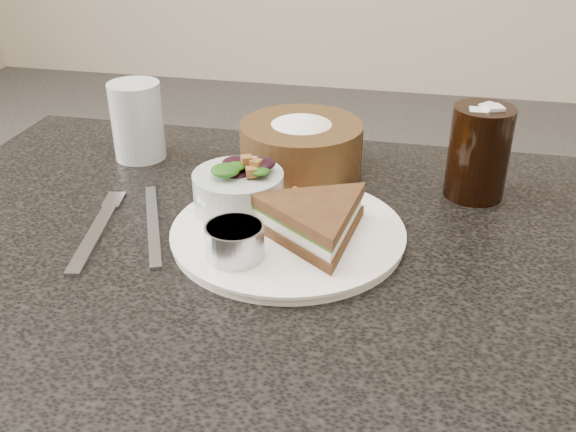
# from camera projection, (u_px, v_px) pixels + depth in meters

# --- Properties ---
(dinner_plate) EXTENTS (0.28, 0.28, 0.01)m
(dinner_plate) POSITION_uv_depth(u_px,v_px,m) (288.00, 233.00, 0.78)
(dinner_plate) COLOR white
(dinner_plate) RESTS_ON dining_table
(sandwich) EXTENTS (0.24, 0.24, 0.05)m
(sandwich) POSITION_uv_depth(u_px,v_px,m) (314.00, 221.00, 0.75)
(sandwich) COLOR #4C2F17
(sandwich) RESTS_ON dinner_plate
(salad_bowl) EXTENTS (0.15, 0.15, 0.07)m
(salad_bowl) POSITION_uv_depth(u_px,v_px,m) (238.00, 184.00, 0.81)
(salad_bowl) COLOR #A5AFA9
(salad_bowl) RESTS_ON dinner_plate
(dressing_ramekin) EXTENTS (0.09, 0.09, 0.04)m
(dressing_ramekin) POSITION_uv_depth(u_px,v_px,m) (235.00, 242.00, 0.71)
(dressing_ramekin) COLOR #A4A7B0
(dressing_ramekin) RESTS_ON dinner_plate
(orange_wedge) EXTENTS (0.10, 0.10, 0.03)m
(orange_wedge) POSITION_uv_depth(u_px,v_px,m) (295.00, 196.00, 0.82)
(orange_wedge) COLOR #F35D0C
(orange_wedge) RESTS_ON dinner_plate
(fork) EXTENTS (0.05, 0.18, 0.00)m
(fork) POSITION_uv_depth(u_px,v_px,m) (95.00, 234.00, 0.79)
(fork) COLOR #A5A6A9
(fork) RESTS_ON dining_table
(knife) EXTENTS (0.10, 0.20, 0.00)m
(knife) POSITION_uv_depth(u_px,v_px,m) (153.00, 224.00, 0.81)
(knife) COLOR #AAADB3
(knife) RESTS_ON dining_table
(bread_basket) EXTENTS (0.23, 0.23, 0.10)m
(bread_basket) POSITION_uv_depth(u_px,v_px,m) (301.00, 139.00, 0.93)
(bread_basket) COLOR brown
(bread_basket) RESTS_ON dining_table
(cola_glass) EXTENTS (0.10, 0.10, 0.14)m
(cola_glass) POSITION_uv_depth(u_px,v_px,m) (479.00, 148.00, 0.86)
(cola_glass) COLOR black
(cola_glass) RESTS_ON dining_table
(water_glass) EXTENTS (0.09, 0.09, 0.12)m
(water_glass) POSITION_uv_depth(u_px,v_px,m) (137.00, 121.00, 0.98)
(water_glass) COLOR #B8C0C4
(water_glass) RESTS_ON dining_table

